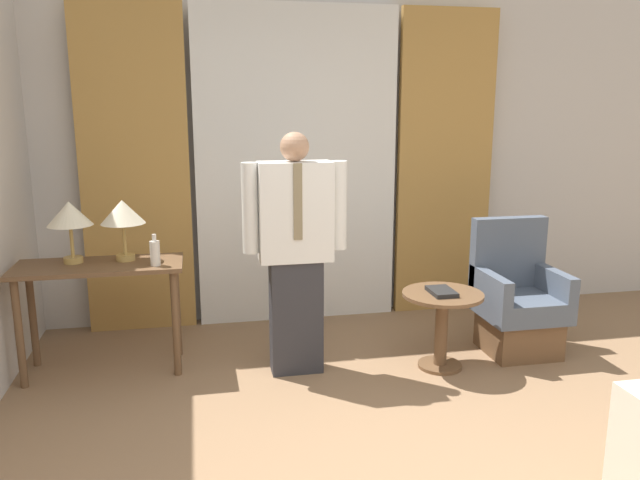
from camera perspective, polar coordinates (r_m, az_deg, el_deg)
wall_back at (r=5.28m, az=-2.32°, el=7.39°), size 10.00×0.06×2.70m
curtain_sheer_center at (r=5.15m, az=-2.08°, el=6.61°), size 1.66×0.06×2.58m
curtain_drape_left at (r=5.11m, az=-16.55°, el=6.05°), size 0.84×0.06×2.58m
curtain_drape_right at (r=5.51m, az=11.33°, el=6.75°), size 0.84×0.06×2.58m
desk at (r=4.46m, az=-19.47°, el=-3.77°), size 1.10×0.47×0.76m
table_lamp_left at (r=4.45m, az=-21.93°, el=2.07°), size 0.30×0.30×0.42m
table_lamp_right at (r=4.40m, az=-17.60°, el=2.28°), size 0.30×0.30×0.42m
bottle_near_edge at (r=4.25m, az=-14.85°, el=-1.12°), size 0.07×0.07×0.21m
person at (r=4.14m, az=-2.26°, el=-0.63°), size 0.70×0.23×1.63m
armchair at (r=4.85m, az=17.59°, el=-5.64°), size 0.57×0.56×0.98m
side_table at (r=4.41m, az=11.08°, el=-6.92°), size 0.55×0.55×0.54m
book at (r=4.33m, az=11.06°, el=-4.65°), size 0.16×0.24×0.03m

